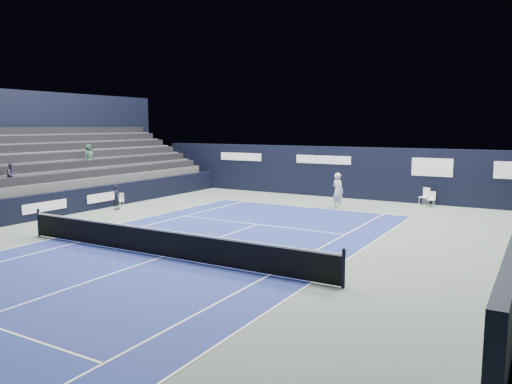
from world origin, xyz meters
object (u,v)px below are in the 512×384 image
at_px(folding_chair_back_b, 432,198).
at_px(tennis_net, 162,242).
at_px(line_judge_chair, 120,200).
at_px(tennis_player, 338,191).
at_px(folding_chair_back_a, 425,195).

distance_m(folding_chair_back_b, tennis_net, 16.47).
bearing_deg(folding_chair_back_b, tennis_net, -103.57).
relative_size(line_judge_chair, tennis_player, 0.43).
bearing_deg(tennis_player, folding_chair_back_b, 36.69).
height_order(folding_chair_back_b, tennis_player, tennis_player).
xyz_separation_m(folding_chair_back_b, tennis_player, (-4.20, -3.13, 0.48)).
bearing_deg(folding_chair_back_b, folding_chair_back_a, 146.93).
bearing_deg(folding_chair_back_b, line_judge_chair, -141.59).
bearing_deg(tennis_player, folding_chair_back_a, 42.31).
distance_m(folding_chair_back_a, folding_chair_back_b, 0.53).
bearing_deg(folding_chair_back_a, line_judge_chair, -122.42).
relative_size(folding_chair_back_a, folding_chair_back_b, 1.17).
bearing_deg(folding_chair_back_a, folding_chair_back_b, -15.58).
xyz_separation_m(folding_chair_back_b, line_judge_chair, (-14.31, -8.86, -0.02)).
relative_size(folding_chair_back_b, tennis_player, 0.44).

